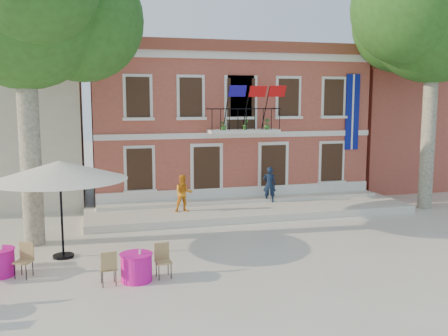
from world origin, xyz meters
TOP-DOWN VIEW (x-y plane):
  - ground at (0.00, 0.00)m, footprint 90.00×90.00m
  - main_building at (2.00, 9.99)m, footprint 13.50×9.59m
  - neighbor_east at (14.00, 11.00)m, footprint 9.40×9.40m
  - terrace at (2.00, 4.40)m, footprint 14.00×3.40m
  - plane_tree_west at (-6.58, 1.90)m, footprint 5.40×5.40m
  - plane_tree_east at (9.97, 3.39)m, footprint 5.82×5.82m
  - patio_umbrella at (-5.58, 0.17)m, footprint 4.10×4.10m
  - pedestrian_navy at (3.10, 5.12)m, footprint 0.69×0.58m
  - pedestrian_orange at (-1.00, 4.21)m, footprint 0.75×0.58m
  - cafe_table_1 at (-3.56, -2.53)m, footprint 1.95×0.90m

SIDE VIEW (x-z plane):
  - ground at x=0.00m, z-range 0.00..0.00m
  - terrace at x=2.00m, z-range 0.00..0.30m
  - cafe_table_1 at x=-3.56m, z-range -0.05..0.90m
  - pedestrian_orange at x=-1.00m, z-range 0.30..1.83m
  - pedestrian_navy at x=3.10m, z-range 0.30..1.91m
  - patio_umbrella at x=-5.58m, z-range 1.22..4.26m
  - neighbor_east at x=14.00m, z-range 0.02..6.42m
  - main_building at x=2.00m, z-range 0.03..7.53m
  - plane_tree_west at x=-6.58m, z-range 2.51..13.13m
  - plane_tree_east at x=9.97m, z-range 2.74..14.16m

